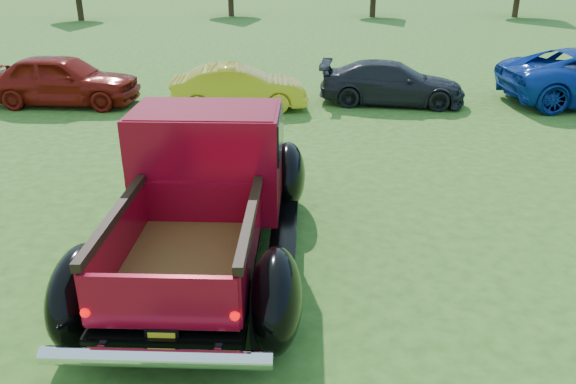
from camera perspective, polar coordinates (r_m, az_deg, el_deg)
The scene contains 5 objects.
ground at distance 8.09m, azimuth 4.30°, elevation -6.74°, with size 120.00×120.00×0.00m, color #2E5217.
pickup_truck at distance 8.07m, azimuth -7.94°, elevation 0.88°, with size 3.01×5.78×2.09m.
show_car_red at distance 17.06m, azimuth -21.90°, elevation 10.55°, with size 1.66×4.14×1.41m, color maroon.
show_car_yellow at distance 15.44m, azimuth -5.04°, elevation 10.50°, with size 1.26×3.62×1.19m, color gold.
show_car_grey at distance 16.30m, azimuth 10.50°, elevation 10.85°, with size 1.63×4.02×1.17m, color black.
Camera 1 is at (-0.89, -6.93, 4.08)m, focal length 35.00 mm.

